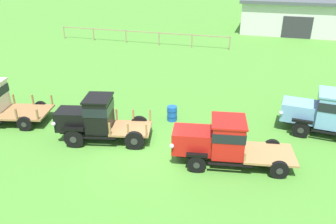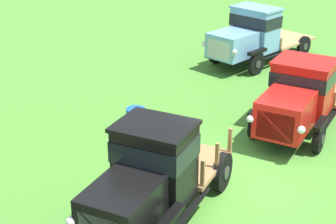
# 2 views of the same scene
# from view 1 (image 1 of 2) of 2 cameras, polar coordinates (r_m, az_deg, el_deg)

# --- Properties ---
(ground_plane) EXTENTS (240.00, 240.00, 0.00)m
(ground_plane) POSITION_cam_1_polar(r_m,az_deg,el_deg) (15.27, -4.42, -7.12)
(ground_plane) COLOR #47842D
(farm_shed) EXTENTS (18.61, 9.52, 3.95)m
(farm_shed) POSITION_cam_1_polar(r_m,az_deg,el_deg) (45.35, 24.93, 14.96)
(farm_shed) COLOR silver
(farm_shed) RESTS_ON ground
(paddock_fence) EXTENTS (18.85, 0.39, 1.36)m
(paddock_fence) POSITION_cam_1_polar(r_m,az_deg,el_deg) (35.68, -4.65, 13.33)
(paddock_fence) COLOR #997F60
(paddock_fence) RESTS_ON ground
(vintage_truck_second_in_line) EXTENTS (4.81, 2.69, 2.26)m
(vintage_truck_second_in_line) POSITION_cam_1_polar(r_m,az_deg,el_deg) (16.17, -12.61, -0.99)
(vintage_truck_second_in_line) COLOR black
(vintage_truck_second_in_line) RESTS_ON ground
(vintage_truck_midrow_center) EXTENTS (5.47, 2.66, 2.07)m
(vintage_truck_midrow_center) POSITION_cam_1_polar(r_m,az_deg,el_deg) (14.22, 9.15, -4.86)
(vintage_truck_midrow_center) COLOR black
(vintage_truck_midrow_center) RESTS_ON ground
(vintage_truck_far_side) EXTENTS (5.47, 2.53, 2.24)m
(vintage_truck_far_side) POSITION_cam_1_polar(r_m,az_deg,el_deg) (18.23, 25.41, 0.00)
(vintage_truck_far_side) COLOR black
(vintage_truck_far_side) RESTS_ON ground
(oil_drum_beside_row) EXTENTS (0.57, 0.57, 0.83)m
(oil_drum_beside_row) POSITION_cam_1_polar(r_m,az_deg,el_deg) (18.04, 0.71, -0.26)
(oil_drum_beside_row) COLOR #1951B2
(oil_drum_beside_row) RESTS_ON ground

